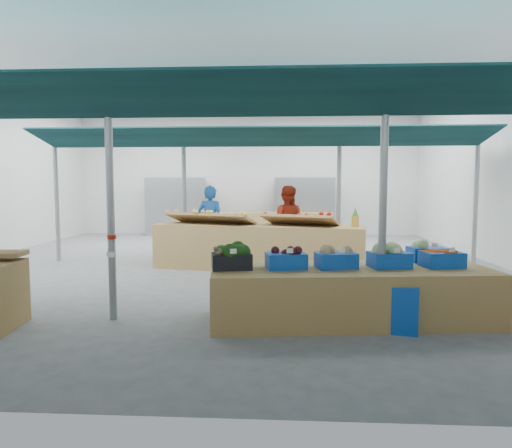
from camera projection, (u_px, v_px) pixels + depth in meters
The scene contains 23 objects.
floor at pixel (225, 266), 9.98m from camera, with size 13.00×13.00×0.00m, color #5F5F61.
hall at pixel (232, 149), 11.18m from camera, with size 13.00×13.00×13.00m.
pole_grid at pixel (255, 183), 8.04m from camera, with size 10.00×4.60×3.00m.
awnings at pixel (255, 127), 7.96m from camera, with size 9.50×7.08×0.30m.
back_shelving_left at pixel (176, 207), 16.01m from camera, with size 2.00×0.50×2.00m, color #B23F33.
back_shelving_right at pixel (304, 207), 15.75m from camera, with size 2.00×0.50×2.00m, color #B23F33.
veg_counter at pixel (351, 294), 5.95m from camera, with size 3.60×1.20×0.70m, color olive.
fruit_counter at pixel (259, 247), 9.64m from camera, with size 4.40×1.05×0.94m, color olive.
far_counter at pixel (262, 225), 15.52m from camera, with size 4.72×0.94×0.85m, color olive.
crate_stack at pixel (397, 308), 5.51m from camera, with size 0.48×0.33×0.57m, color #104AB3.
vendor_left at pixel (211, 223), 10.77m from camera, with size 0.64×0.42×1.76m, color #184FA2.
vendor_right at pixel (287, 223), 10.67m from camera, with size 0.85×0.67×1.76m, color maroon.
crate_broccoli at pixel (232, 257), 5.83m from camera, with size 0.56×0.45×0.35m.
crate_beets at pixel (286, 258), 5.87m from camera, with size 0.56×0.45×0.29m.
crate_celeriac at pixel (336, 257), 5.90m from camera, with size 0.56×0.45×0.31m.
crate_cabbage at pixel (389, 255), 5.93m from camera, with size 0.56×0.45×0.35m.
crate_carrots at pixel (442, 259), 5.97m from camera, with size 0.56×0.45×0.29m.
sparrow at pixel (219, 251), 5.70m from camera, with size 0.12×0.09×0.11m.
pole_ribbon at pixel (112, 239), 5.91m from camera, with size 0.12×0.12×0.28m.
apple_heap_yellow at pixel (210, 216), 9.74m from camera, with size 2.02×1.34×0.27m.
apple_heap_red at pixel (300, 218), 9.27m from camera, with size 1.65×1.20×0.27m.
pineapple at pixel (355, 218), 9.01m from camera, with size 0.14×0.14×0.39m.
crate_extra at pixel (427, 251), 6.41m from camera, with size 0.53×0.43×0.32m.
Camera 1 is at (1.23, -9.81, 1.77)m, focal length 32.00 mm.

